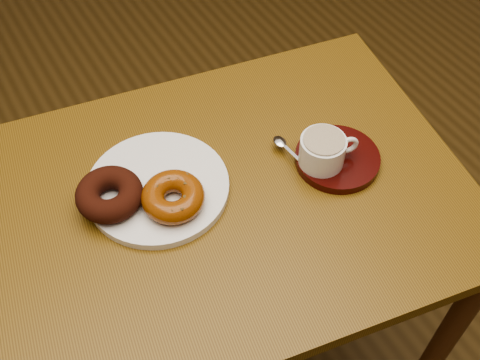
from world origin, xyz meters
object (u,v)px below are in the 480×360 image
saucer (337,159)px  coffee_cup (323,150)px  donut_plate (158,187)px  cafe_table (231,231)px

saucer → coffee_cup: (-0.03, 0.01, 0.04)m
donut_plate → coffee_cup: 0.29m
cafe_table → donut_plate: donut_plate is taller
cafe_table → saucer: size_ratio=6.03×
cafe_table → coffee_cup: bearing=-1.6°
donut_plate → saucer: bearing=-19.2°
donut_plate → cafe_table: bearing=-32.9°
cafe_table → donut_plate: (-0.10, 0.07, 0.13)m
saucer → cafe_table: bearing=169.1°
saucer → coffee_cup: size_ratio=1.45×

